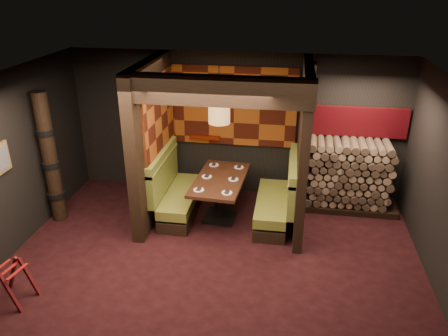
% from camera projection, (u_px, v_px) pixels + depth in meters
% --- Properties ---
extents(floor, '(6.50, 5.50, 0.02)m').
position_uv_depth(floor, '(211.00, 271.00, 6.70)').
color(floor, black).
rests_on(floor, ground).
extents(ceiling, '(6.50, 5.50, 0.02)m').
position_uv_depth(ceiling, '(208.00, 87.00, 5.52)').
color(ceiling, black).
rests_on(ceiling, ground).
extents(wall_back, '(6.50, 0.02, 2.85)m').
position_uv_depth(wall_back, '(236.00, 125.00, 8.59)').
color(wall_back, black).
rests_on(wall_back, ground).
extents(wall_front, '(6.50, 0.02, 2.85)m').
position_uv_depth(wall_front, '(148.00, 336.00, 3.62)').
color(wall_front, black).
rests_on(wall_front, ground).
extents(partition_left, '(0.20, 2.20, 2.85)m').
position_uv_depth(partition_left, '(152.00, 141.00, 7.78)').
color(partition_left, black).
rests_on(partition_left, floor).
extents(partition_right, '(0.15, 2.10, 2.85)m').
position_uv_depth(partition_right, '(303.00, 149.00, 7.45)').
color(partition_right, black).
rests_on(partition_right, floor).
extents(header_beam, '(2.85, 0.18, 0.44)m').
position_uv_depth(header_beam, '(216.00, 91.00, 6.25)').
color(header_beam, black).
rests_on(header_beam, partition_left).
extents(tapa_back_panel, '(2.40, 0.06, 1.55)m').
position_uv_depth(tapa_back_panel, '(234.00, 106.00, 8.39)').
color(tapa_back_panel, '#8E4213').
rests_on(tapa_back_panel, wall_back).
extents(tapa_side_panel, '(0.04, 1.85, 1.45)m').
position_uv_depth(tapa_side_panel, '(160.00, 116.00, 7.75)').
color(tapa_side_panel, '#8E4213').
rests_on(tapa_side_panel, partition_left).
extents(lacquer_shelf, '(0.60, 0.12, 0.07)m').
position_uv_depth(lacquer_shelf, '(205.00, 137.00, 8.68)').
color(lacquer_shelf, '#5F1305').
rests_on(lacquer_shelf, wall_back).
extents(booth_bench_left, '(0.68, 1.60, 1.14)m').
position_uv_depth(booth_bench_left, '(176.00, 194.00, 8.15)').
color(booth_bench_left, black).
rests_on(booth_bench_left, floor).
extents(booth_bench_right, '(0.68, 1.60, 1.14)m').
position_uv_depth(booth_bench_right, '(278.00, 201.00, 7.88)').
color(booth_bench_right, black).
rests_on(booth_bench_right, floor).
extents(dining_table, '(0.94, 1.60, 0.82)m').
position_uv_depth(dining_table, '(220.00, 190.00, 7.89)').
color(dining_table, black).
rests_on(dining_table, floor).
extents(place_settings, '(0.74, 1.27, 0.03)m').
position_uv_depth(place_settings, '(220.00, 178.00, 7.78)').
color(place_settings, white).
rests_on(place_settings, dining_table).
extents(pendant_lamp, '(0.36, 0.36, 0.98)m').
position_uv_depth(pendant_lamp, '(219.00, 110.00, 7.22)').
color(pendant_lamp, olive).
rests_on(pendant_lamp, ceiling).
extents(framed_picture, '(0.05, 0.36, 0.46)m').
position_uv_depth(framed_picture, '(1.00, 158.00, 6.57)').
color(framed_picture, olive).
rests_on(framed_picture, wall_left).
extents(luggage_rack, '(0.63, 0.49, 0.62)m').
position_uv_depth(luggage_rack, '(11.00, 281.00, 5.99)').
color(luggage_rack, '#4B0D10').
rests_on(luggage_rack, floor).
extents(totem_column, '(0.31, 0.31, 2.40)m').
position_uv_depth(totem_column, '(50.00, 160.00, 7.63)').
color(totem_column, black).
rests_on(totem_column, floor).
extents(firewood_stack, '(1.73, 0.70, 1.36)m').
position_uv_depth(firewood_stack, '(353.00, 176.00, 8.20)').
color(firewood_stack, black).
rests_on(firewood_stack, floor).
extents(mosaic_header, '(1.83, 0.10, 0.56)m').
position_uv_depth(mosaic_header, '(357.00, 122.00, 8.11)').
color(mosaic_header, maroon).
rests_on(mosaic_header, wall_back).
extents(bay_front_post, '(0.08, 0.08, 2.85)m').
position_uv_depth(bay_front_post, '(308.00, 144.00, 7.67)').
color(bay_front_post, black).
rests_on(bay_front_post, floor).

